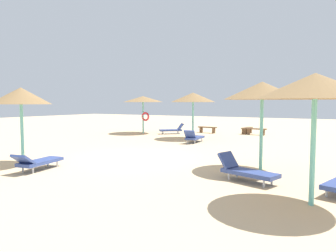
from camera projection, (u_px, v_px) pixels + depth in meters
ground_plane at (133, 158)px, 13.38m from camera, size 80.00×80.00×0.00m
parasol_0 at (143, 99)px, 24.38m from camera, size 3.14×3.14×2.90m
parasol_1 at (193, 97)px, 20.63m from camera, size 2.94×2.94×3.05m
parasol_2 at (21, 96)px, 11.92m from camera, size 2.26×2.26×2.96m
parasol_3 at (262, 91)px, 10.88m from camera, size 2.66×2.66×3.11m
parasol_4 at (315, 87)px, 7.06m from camera, size 2.66×2.66×3.05m
lounger_0 at (172, 130)px, 24.00m from camera, size 1.81×1.71×0.80m
lounger_1 at (194, 137)px, 18.72m from camera, size 0.76×1.89×0.80m
lounger_2 at (38, 161)px, 11.00m from camera, size 0.95×1.98×0.69m
lounger_3 at (246, 171)px, 9.45m from camera, size 1.95×1.15×0.81m
bench_0 at (207, 129)px, 24.75m from camera, size 1.52×0.48×0.49m
bench_1 at (256, 130)px, 23.19m from camera, size 1.51×0.44×0.49m
bench_2 at (247, 129)px, 24.09m from camera, size 0.51×1.53×0.49m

